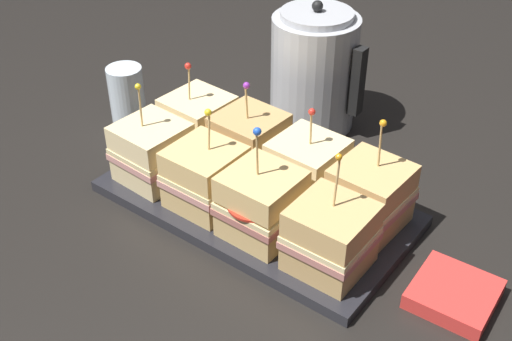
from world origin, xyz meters
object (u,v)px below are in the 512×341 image
kettle_steel (314,71)px  sandwich_back_center_left (249,143)px  sandwich_front_far_left (152,152)px  sandwich_front_far_right (330,237)px  sandwich_back_far_left (198,123)px  sandwich_back_far_right (370,196)px  sandwich_front_center_right (261,204)px  serving_platter (256,203)px  drinking_glass (127,96)px  sandwich_front_center_left (205,177)px  napkin_stack (455,292)px  sandwich_back_center_right (307,169)px

kettle_steel → sandwich_back_center_left: bearing=-85.9°
sandwich_front_far_left → sandwich_front_far_right: size_ratio=0.96×
sandwich_back_far_left → sandwich_back_far_right: (0.34, -0.00, -0.00)m
kettle_steel → sandwich_front_far_left: bearing=-106.2°
sandwich_front_center_right → sandwich_back_center_left: (-0.11, 0.12, -0.00)m
serving_platter → sandwich_back_far_left: (-0.17, 0.06, 0.06)m
sandwich_front_center_right → kettle_steel: (-0.13, 0.34, 0.04)m
sandwich_back_far_left → drinking_glass: (-0.19, 0.01, -0.01)m
drinking_glass → kettle_steel: bearing=37.1°
sandwich_back_center_left → drinking_glass: (-0.30, 0.01, -0.01)m
sandwich_front_center_right → sandwich_back_far_right: 0.16m
sandwich_back_far_right → kettle_steel: kettle_steel is taller
serving_platter → sandwich_back_center_left: (-0.06, 0.06, 0.06)m
sandwich_front_center_left → sandwich_front_far_right: bearing=-0.8°
serving_platter → sandwich_front_far_right: (0.17, -0.06, 0.06)m
sandwich_front_far_left → sandwich_back_center_left: (0.11, 0.11, 0.00)m
serving_platter → sandwich_front_far_left: size_ratio=2.81×
sandwich_back_far_left → sandwich_back_far_right: size_ratio=0.94×
sandwich_front_far_left → sandwich_front_far_right: 0.34m
sandwich_front_far_right → sandwich_back_center_left: bearing=153.1°
drinking_glass → napkin_stack: size_ratio=1.05×
sandwich_back_far_left → sandwich_back_center_right: sandwich_back_far_left is taller
sandwich_front_far_right → sandwich_back_center_left: size_ratio=1.08×
sandwich_back_center_left → kettle_steel: bearing=94.1°
kettle_steel → drinking_glass: size_ratio=2.11×
sandwich_back_far_right → napkin_stack: sandwich_back_far_right is taller
serving_platter → sandwich_back_center_left: sandwich_back_center_left is taller
sandwich_front_far_right → sandwich_front_center_right: bearing=-179.8°
sandwich_front_far_right → sandwich_back_far_right: sandwich_front_far_right is taller
sandwich_front_far_left → drinking_glass: (-0.19, 0.12, -0.01)m
sandwich_back_far_left → sandwich_back_far_right: bearing=-0.4°
serving_platter → sandwich_front_center_right: size_ratio=2.71×
kettle_steel → napkin_stack: bearing=-33.8°
sandwich_front_far_right → sandwich_back_center_right: sandwich_front_far_right is taller
sandwich_front_far_left → sandwich_back_far_right: sandwich_back_far_right is taller
sandwich_front_far_left → sandwich_back_center_left: sandwich_front_far_left is taller
sandwich_front_center_right → napkin_stack: 0.29m
serving_platter → napkin_stack: 0.34m
sandwich_back_far_left → sandwich_back_center_left: bearing=0.1°
kettle_steel → drinking_glass: kettle_steel is taller
sandwich_front_center_left → sandwich_front_center_right: (0.11, -0.00, 0.00)m
sandwich_back_far_right → kettle_steel: size_ratio=0.73×
serving_platter → drinking_glass: (-0.36, 0.06, 0.05)m
sandwich_back_center_left → sandwich_back_far_right: (0.23, -0.00, -0.00)m
serving_platter → sandwich_back_far_right: (0.17, 0.06, 0.06)m
sandwich_front_far_right → sandwich_back_far_right: size_ratio=1.02×
sandwich_front_center_left → sandwich_back_far_left: sandwich_front_center_left is taller
sandwich_back_far_left → sandwich_back_center_right: bearing=-0.4°
sandwich_front_far_right → kettle_steel: bearing=126.2°
sandwich_back_far_left → napkin_stack: (0.51, -0.05, -0.06)m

